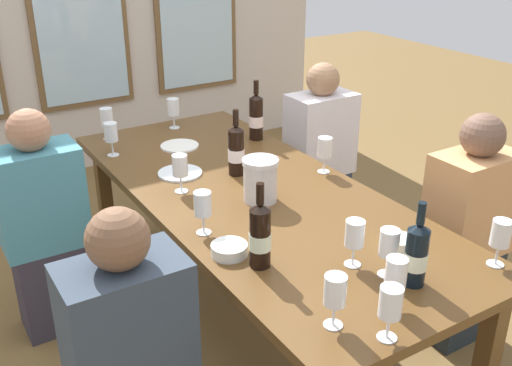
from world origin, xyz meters
name	(u,v)px	position (x,y,z in m)	size (l,w,h in m)	color
ground_plane	(254,327)	(0.00, 0.00, 0.00)	(12.00, 12.00, 0.00)	brown
dining_table	(254,206)	(0.00, 0.00, 0.67)	(0.93, 2.24, 0.74)	brown
white_plate_0	(180,146)	(-0.04, 0.69, 0.74)	(0.20, 0.20, 0.01)	white
white_plate_1	(180,173)	(-0.19, 0.35, 0.74)	(0.21, 0.21, 0.01)	white
metal_pitcher	(260,180)	(-0.02, -0.09, 0.84)	(0.16, 0.16, 0.19)	silver
wine_bottle_0	(236,150)	(0.03, 0.21, 0.86)	(0.08, 0.08, 0.32)	black
wine_bottle_1	(260,235)	(-0.30, -0.53, 0.86)	(0.08, 0.08, 0.32)	black
wine_bottle_2	(416,254)	(0.07, -0.89, 0.85)	(0.08, 0.08, 0.30)	black
wine_bottle_3	(256,117)	(0.37, 0.58, 0.87)	(0.08, 0.08, 0.33)	black
tasting_bowl_0	(229,250)	(-0.36, -0.41, 0.76)	(0.13, 0.13, 0.04)	white
tasting_bowl_1	(398,243)	(0.20, -0.69, 0.76)	(0.11, 0.11, 0.04)	white
wine_glass_0	(111,134)	(-0.38, 0.75, 0.86)	(0.07, 0.07, 0.17)	white
wine_glass_1	(180,166)	(-0.27, 0.17, 0.86)	(0.07, 0.07, 0.17)	white
wine_glass_2	(325,149)	(0.40, 0.01, 0.86)	(0.07, 0.07, 0.17)	white
wine_glass_3	(501,234)	(0.41, -0.96, 0.86)	(0.07, 0.07, 0.17)	white
wine_glass_4	(355,236)	(-0.02, -0.70, 0.86)	(0.07, 0.07, 0.17)	white
wine_glass_5	(107,118)	(-0.32, 1.00, 0.86)	(0.07, 0.07, 0.17)	white
wine_glass_6	(203,205)	(-0.36, -0.22, 0.86)	(0.07, 0.07, 0.17)	white
wine_glass_7	(390,305)	(-0.20, -1.06, 0.86)	(0.07, 0.07, 0.17)	white
wine_glass_8	(173,108)	(0.07, 0.98, 0.86)	(0.07, 0.07, 0.17)	white
wine_glass_9	(396,275)	(-0.07, -0.95, 0.86)	(0.07, 0.07, 0.17)	white
wine_glass_10	(389,245)	(0.03, -0.81, 0.86)	(0.07, 0.07, 0.17)	white
wine_glass_11	(335,292)	(-0.29, -0.93, 0.86)	(0.07, 0.07, 0.17)	white
seated_person_1	(466,237)	(0.81, -0.53, 0.53)	(0.38, 0.24, 1.11)	#21292D
seated_person_2	(45,230)	(-0.81, 0.54, 0.53)	(0.38, 0.24, 1.11)	#342F3B
seated_person_3	(319,160)	(0.81, 0.56, 0.53)	(0.38, 0.24, 1.11)	#2D3144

